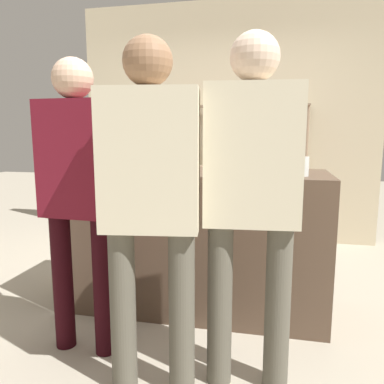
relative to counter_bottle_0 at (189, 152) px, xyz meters
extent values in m
plane|color=#B2A893|center=(0.00, 0.10, -1.17)|extent=(16.00, 16.00, 0.00)
cube|color=brown|center=(0.00, 0.10, -0.66)|extent=(1.92, 0.69, 1.02)
cube|color=beige|center=(0.00, 2.05, 0.23)|extent=(3.52, 0.12, 2.80)
cylinder|color=#897056|center=(-0.93, 1.87, -0.37)|extent=(0.05, 0.05, 1.61)
cylinder|color=#897056|center=(0.92, 1.87, -0.37)|extent=(0.05, 0.05, 1.61)
cube|color=#897056|center=(0.00, 1.87, 0.43)|extent=(1.90, 0.18, 0.02)
cube|color=#897056|center=(0.00, 1.87, -0.29)|extent=(1.90, 0.18, 0.02)
cylinder|color=black|center=(-0.65, 1.87, -0.18)|extent=(0.07, 0.07, 0.18)
cone|color=black|center=(-0.65, 1.87, -0.08)|extent=(0.07, 0.07, 0.03)
cylinder|color=black|center=(-0.65, 1.87, -0.02)|extent=(0.03, 0.03, 0.08)
cylinder|color=maroon|center=(-0.65, 1.87, 0.02)|extent=(0.03, 0.03, 0.01)
cylinder|color=silver|center=(-0.32, 1.87, -0.17)|extent=(0.07, 0.07, 0.20)
cone|color=silver|center=(-0.32, 1.87, -0.06)|extent=(0.07, 0.07, 0.03)
cylinder|color=silver|center=(-0.32, 1.87, 0.01)|extent=(0.03, 0.03, 0.10)
cylinder|color=black|center=(-0.32, 1.87, 0.06)|extent=(0.03, 0.03, 0.01)
cylinder|color=silver|center=(0.00, 1.87, -0.16)|extent=(0.07, 0.07, 0.22)
cone|color=silver|center=(0.00, 1.87, -0.04)|extent=(0.07, 0.07, 0.03)
cylinder|color=silver|center=(0.00, 1.87, 0.02)|extent=(0.03, 0.03, 0.09)
cylinder|color=#232328|center=(0.00, 1.87, 0.07)|extent=(0.03, 0.03, 0.01)
cylinder|color=silver|center=(0.32, 1.87, -0.16)|extent=(0.07, 0.07, 0.22)
cone|color=silver|center=(0.32, 1.87, -0.04)|extent=(0.07, 0.07, 0.03)
cylinder|color=silver|center=(0.32, 1.87, 0.02)|extent=(0.03, 0.03, 0.09)
cylinder|color=gold|center=(0.32, 1.87, 0.08)|extent=(0.03, 0.03, 0.01)
cylinder|color=silver|center=(0.65, 1.87, -0.16)|extent=(0.07, 0.07, 0.23)
cone|color=silver|center=(0.65, 1.87, -0.03)|extent=(0.07, 0.07, 0.03)
cylinder|color=silver|center=(0.65, 1.87, 0.03)|extent=(0.03, 0.03, 0.09)
cylinder|color=maroon|center=(0.65, 1.87, 0.08)|extent=(0.03, 0.03, 0.01)
cylinder|color=silver|center=(0.00, 0.00, -0.03)|extent=(0.08, 0.08, 0.24)
cone|color=silver|center=(0.00, 0.00, 0.11)|extent=(0.08, 0.08, 0.04)
cylinder|color=silver|center=(0.00, 0.00, 0.17)|extent=(0.03, 0.03, 0.09)
cylinder|color=#232328|center=(0.00, 0.00, 0.22)|extent=(0.03, 0.03, 0.01)
cylinder|color=brown|center=(0.64, 0.08, -0.03)|extent=(0.09, 0.09, 0.24)
cone|color=brown|center=(0.64, 0.08, 0.11)|extent=(0.09, 0.09, 0.04)
cylinder|color=brown|center=(0.64, 0.08, 0.17)|extent=(0.03, 0.03, 0.07)
cylinder|color=gold|center=(0.64, 0.08, 0.21)|extent=(0.04, 0.04, 0.01)
cylinder|color=black|center=(0.21, 0.32, -0.05)|extent=(0.08, 0.08, 0.19)
cone|color=black|center=(0.21, 0.32, 0.06)|extent=(0.08, 0.08, 0.04)
cylinder|color=black|center=(0.21, 0.32, 0.12)|extent=(0.03, 0.03, 0.09)
cylinder|color=gold|center=(0.21, 0.32, 0.17)|extent=(0.03, 0.03, 0.01)
cylinder|color=silver|center=(-0.44, 0.18, -0.14)|extent=(0.06, 0.06, 0.00)
cylinder|color=silver|center=(-0.44, 0.18, -0.10)|extent=(0.01, 0.01, 0.09)
cone|color=silver|center=(-0.44, 0.18, -0.02)|extent=(0.08, 0.08, 0.06)
cylinder|color=#B2B2B7|center=(-0.72, 0.03, -0.05)|extent=(0.19, 0.19, 0.19)
cylinder|color=#B2B2B7|center=(-0.72, 0.03, 0.05)|extent=(0.21, 0.21, 0.01)
cylinder|color=silver|center=(0.74, -0.04, -0.08)|extent=(0.12, 0.12, 0.12)
sphere|color=tan|center=(0.74, -0.03, -0.11)|extent=(0.02, 0.02, 0.02)
sphere|color=tan|center=(0.75, -0.04, -0.10)|extent=(0.02, 0.02, 0.02)
sphere|color=tan|center=(0.78, -0.04, -0.12)|extent=(0.02, 0.02, 0.02)
sphere|color=tan|center=(0.73, -0.02, -0.13)|extent=(0.02, 0.02, 0.02)
sphere|color=tan|center=(0.78, 0.00, -0.13)|extent=(0.02, 0.02, 0.02)
cylinder|color=black|center=(-0.37, -0.62, -0.76)|extent=(0.12, 0.12, 0.83)
cylinder|color=black|center=(-0.64, -0.61, -0.76)|extent=(0.12, 0.12, 0.83)
cube|color=maroon|center=(-0.51, -0.61, -0.02)|extent=(0.43, 0.21, 0.65)
sphere|color=#DBB293|center=(-0.51, -0.61, 0.42)|extent=(0.22, 0.22, 0.22)
cylinder|color=#575347|center=(0.62, -0.71, -0.74)|extent=(0.13, 0.13, 0.85)
cylinder|color=#575347|center=(0.33, -0.73, -0.74)|extent=(0.13, 0.13, 0.85)
cube|color=beige|center=(0.47, -0.72, 0.02)|extent=(0.47, 0.24, 0.68)
sphere|color=beige|center=(0.47, -0.72, 0.48)|extent=(0.23, 0.23, 0.23)
cylinder|color=#575347|center=(0.15, -0.85, -0.75)|extent=(0.13, 0.13, 0.84)
cylinder|color=#575347|center=(-0.14, -0.89, -0.75)|extent=(0.13, 0.13, 0.84)
cube|color=beige|center=(0.01, -0.87, 0.00)|extent=(0.49, 0.27, 0.66)
sphere|color=#936B4C|center=(0.01, -0.87, 0.45)|extent=(0.23, 0.23, 0.23)
cylinder|color=black|center=(0.04, 1.08, -0.78)|extent=(0.14, 0.14, 0.77)
cylinder|color=black|center=(0.36, 1.08, -0.78)|extent=(0.14, 0.14, 0.77)
cube|color=maroon|center=(0.20, 1.08, -0.09)|extent=(0.50, 0.22, 0.61)
sphere|color=#DBB293|center=(0.20, 1.08, 0.32)|extent=(0.21, 0.21, 0.21)
camera|label=1|loc=(0.57, -2.53, 0.14)|focal=35.00mm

